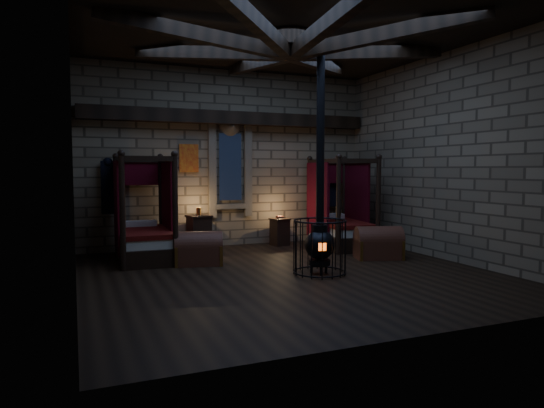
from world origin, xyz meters
name	(u,v)px	position (x,y,z in m)	size (l,w,h in m)	color
room	(288,59)	(0.00, 0.09, 3.74)	(7.02, 7.02, 4.29)	black
bed_left	(144,234)	(-2.19, 2.38, 0.52)	(1.11, 2.03, 2.09)	black
bed_right	(340,225)	(2.38, 2.32, 0.51)	(1.29, 2.10, 2.08)	black
trunk_left	(199,250)	(-1.29, 1.40, 0.29)	(1.00, 0.76, 0.66)	#56291B
trunk_right	(378,244)	(2.30, 0.62, 0.30)	(1.06, 0.84, 0.68)	#56291B
nightstand_left	(199,232)	(-0.88, 3.05, 0.41)	(0.57, 0.55, 0.98)	black
nightstand_right	(280,232)	(1.10, 3.00, 0.34)	(0.47, 0.46, 0.72)	black
stove	(320,240)	(0.48, -0.23, 0.60)	(0.94, 0.94, 4.05)	black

